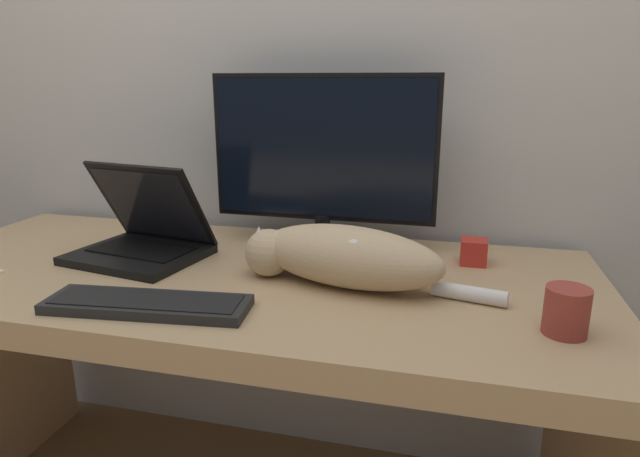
% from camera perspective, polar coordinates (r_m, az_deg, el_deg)
% --- Properties ---
extents(wall_back, '(6.40, 0.06, 2.60)m').
position_cam_1_polar(wall_back, '(1.59, -3.78, 20.64)').
color(wall_back, silver).
rests_on(wall_back, ground_plane).
extents(desk, '(1.67, 0.72, 0.73)m').
position_cam_1_polar(desk, '(1.32, -8.87, -10.24)').
color(desk, tan).
rests_on(desk, ground_plane).
extents(monitor, '(0.58, 0.23, 0.45)m').
position_cam_1_polar(monitor, '(1.37, 0.30, 6.92)').
color(monitor, black).
rests_on(monitor, desk).
extents(laptop, '(0.34, 0.30, 0.24)m').
position_cam_1_polar(laptop, '(1.41, -18.37, -1.01)').
color(laptop, black).
rests_on(laptop, desk).
extents(external_keyboard, '(0.41, 0.15, 0.02)m').
position_cam_1_polar(external_keyboard, '(1.09, -17.93, -7.68)').
color(external_keyboard, black).
rests_on(external_keyboard, desk).
extents(cat, '(0.57, 0.23, 0.13)m').
position_cam_1_polar(cat, '(1.15, 2.19, -2.82)').
color(cat, '#D1B284').
rests_on(cat, desk).
extents(coffee_mug, '(0.08, 0.08, 0.09)m').
position_cam_1_polar(coffee_mug, '(1.03, 24.80, -8.00)').
color(coffee_mug, '#9E382D').
rests_on(coffee_mug, desk).
extents(small_toy, '(0.06, 0.06, 0.06)m').
position_cam_1_polar(small_toy, '(1.34, 16.06, -2.39)').
color(small_toy, red).
rests_on(small_toy, desk).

